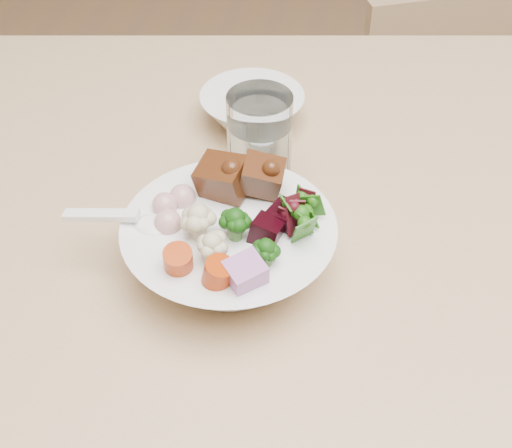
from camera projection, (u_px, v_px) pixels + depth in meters
name	position (u px, v px, depth m)	size (l,w,h in m)	color
dining_table	(368.00, 339.00, 0.76)	(1.92, 1.28, 0.83)	tan
chair_far	(451.00, 173.00, 1.45)	(0.47, 0.47, 0.78)	tan
food_bowl	(231.00, 245.00, 0.69)	(0.21, 0.21, 0.11)	white
soup_spoon	(140.00, 223.00, 0.68)	(0.11, 0.03, 0.02)	white
water_glass	(259.00, 148.00, 0.77)	(0.07, 0.07, 0.12)	silver
side_bowl	(252.00, 110.00, 0.88)	(0.13, 0.13, 0.04)	white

